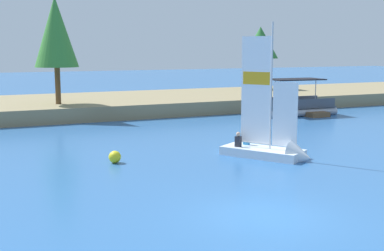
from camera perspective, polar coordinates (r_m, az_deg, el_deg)
The scene contains 8 objects.
ground_plane at distance 15.83m, azimuth 7.96°, elevation -10.02°, with size 200.00×200.00×0.00m, color #2D609E.
shore_bank at distance 41.26m, azimuth -12.78°, elevation 2.16°, with size 80.00×12.02×1.05m, color #897A56.
shoreline_tree_midright at distance 37.86m, azimuth -15.03°, elevation 10.07°, with size 3.09×3.09×7.64m.
shoreline_tree_right at distance 51.04m, azimuth 7.67°, elevation 9.16°, with size 3.53×3.53×6.08m.
wooden_dock at distance 40.39m, azimuth 12.19°, elevation 1.55°, with size 1.60×4.90×0.36m, color brown.
sailboat at distance 23.81m, azimuth 9.53°, elevation -2.63°, with size 3.55×4.41×6.74m.
pontoon_boat at distance 39.58m, azimuth 11.48°, elevation 2.17°, with size 6.08×2.89×2.75m.
channel_buoy at distance 22.83m, azimuth -8.64°, elevation -3.50°, with size 0.55×0.55×0.55m, color yellow.
Camera 1 is at (-8.05, -12.66, 5.05)m, focal length 47.59 mm.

